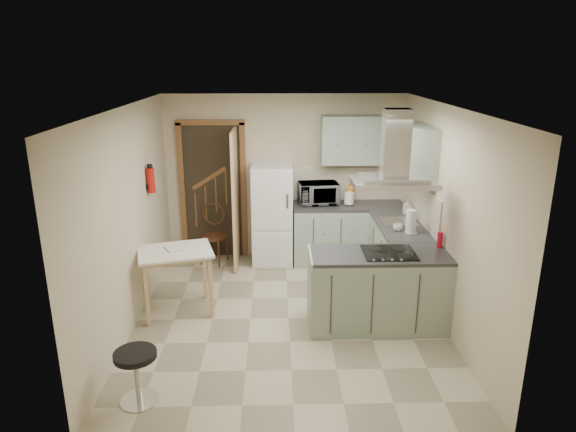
{
  "coord_description": "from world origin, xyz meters",
  "views": [
    {
      "loc": [
        -0.14,
        -5.53,
        3.02
      ],
      "look_at": [
        0.0,
        0.45,
        1.15
      ],
      "focal_mm": 32.0,
      "sensor_mm": 36.0,
      "label": 1
    }
  ],
  "objects_px": {
    "microwave": "(318,193)",
    "fridge": "(272,215)",
    "peninsula": "(378,290)",
    "bentwood_chair": "(213,237)",
    "drop_leaf_table": "(177,281)",
    "extractor_hood": "(393,182)",
    "stool": "(137,377)"
  },
  "relations": [
    {
      "from": "peninsula",
      "to": "bentwood_chair",
      "type": "height_order",
      "value": "peninsula"
    },
    {
      "from": "drop_leaf_table",
      "to": "microwave",
      "type": "bearing_deg",
      "value": 26.67
    },
    {
      "from": "extractor_hood",
      "to": "microwave",
      "type": "height_order",
      "value": "extractor_hood"
    },
    {
      "from": "stool",
      "to": "microwave",
      "type": "distance_m",
      "value": 3.97
    },
    {
      "from": "peninsula",
      "to": "stool",
      "type": "distance_m",
      "value": 2.78
    },
    {
      "from": "peninsula",
      "to": "bentwood_chair",
      "type": "xyz_separation_m",
      "value": [
        -2.11,
        1.96,
        -0.04
      ]
    },
    {
      "from": "drop_leaf_table",
      "to": "bentwood_chair",
      "type": "distance_m",
      "value": 1.59
    },
    {
      "from": "extractor_hood",
      "to": "bentwood_chair",
      "type": "height_order",
      "value": "extractor_hood"
    },
    {
      "from": "stool",
      "to": "extractor_hood",
      "type": "bearing_deg",
      "value": 27.87
    },
    {
      "from": "fridge",
      "to": "extractor_hood",
      "type": "height_order",
      "value": "extractor_hood"
    },
    {
      "from": "extractor_hood",
      "to": "microwave",
      "type": "relative_size",
      "value": 1.56
    },
    {
      "from": "fridge",
      "to": "bentwood_chair",
      "type": "height_order",
      "value": "fridge"
    },
    {
      "from": "microwave",
      "to": "fridge",
      "type": "bearing_deg",
      "value": 179.52
    },
    {
      "from": "fridge",
      "to": "extractor_hood",
      "type": "relative_size",
      "value": 1.67
    },
    {
      "from": "drop_leaf_table",
      "to": "bentwood_chair",
      "type": "height_order",
      "value": "bentwood_chair"
    },
    {
      "from": "peninsula",
      "to": "drop_leaf_table",
      "type": "bearing_deg",
      "value": 170.64
    },
    {
      "from": "drop_leaf_table",
      "to": "microwave",
      "type": "relative_size",
      "value": 1.49
    },
    {
      "from": "fridge",
      "to": "drop_leaf_table",
      "type": "bearing_deg",
      "value": -125.92
    },
    {
      "from": "fridge",
      "to": "peninsula",
      "type": "xyz_separation_m",
      "value": [
        1.22,
        -1.98,
        -0.3
      ]
    },
    {
      "from": "fridge",
      "to": "stool",
      "type": "height_order",
      "value": "fridge"
    },
    {
      "from": "stool",
      "to": "microwave",
      "type": "relative_size",
      "value": 0.89
    },
    {
      "from": "bentwood_chair",
      "to": "microwave",
      "type": "distance_m",
      "value": 1.71
    },
    {
      "from": "extractor_hood",
      "to": "microwave",
      "type": "bearing_deg",
      "value": 107.16
    },
    {
      "from": "bentwood_chair",
      "to": "peninsula",
      "type": "bearing_deg",
      "value": -23.73
    },
    {
      "from": "peninsula",
      "to": "stool",
      "type": "relative_size",
      "value": 3.02
    },
    {
      "from": "stool",
      "to": "peninsula",
      "type": "bearing_deg",
      "value": 28.83
    },
    {
      "from": "extractor_hood",
      "to": "stool",
      "type": "relative_size",
      "value": 1.75
    },
    {
      "from": "peninsula",
      "to": "microwave",
      "type": "distance_m",
      "value": 2.21
    },
    {
      "from": "fridge",
      "to": "microwave",
      "type": "relative_size",
      "value": 2.6
    },
    {
      "from": "extractor_hood",
      "to": "drop_leaf_table",
      "type": "distance_m",
      "value": 2.83
    },
    {
      "from": "bentwood_chair",
      "to": "microwave",
      "type": "xyz_separation_m",
      "value": [
        1.58,
        0.09,
        0.65
      ]
    },
    {
      "from": "drop_leaf_table",
      "to": "extractor_hood",
      "type": "bearing_deg",
      "value": -24.36
    }
  ]
}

